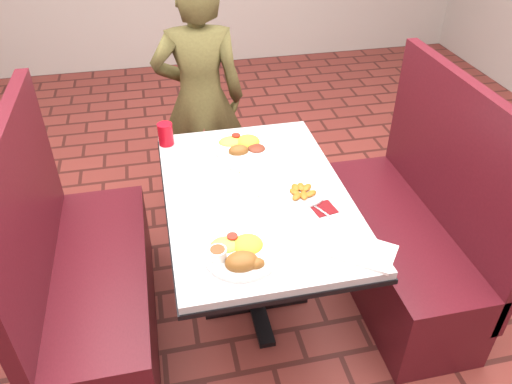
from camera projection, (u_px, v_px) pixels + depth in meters
dining_table at (256, 209)px, 2.28m from camera, size 0.81×1.21×0.75m
booth_bench_left at (90, 286)px, 2.34m from camera, size 0.47×1.20×1.17m
booth_bench_right at (405, 238)px, 2.61m from camera, size 0.47×1.20×1.17m
diner_person at (200, 100)px, 3.00m from camera, size 0.57×0.40×1.49m
near_dinner_plate at (240, 251)px, 1.87m from camera, size 0.29×0.29×0.09m
far_dinner_plate at (243, 144)px, 2.52m from camera, size 0.30×0.30×0.08m
plantain_plate at (302, 193)px, 2.20m from camera, size 0.20×0.20×0.03m
maroon_napkin at (324, 209)px, 2.13m from camera, size 0.11×0.11×0.00m
spoon_utensil at (323, 212)px, 2.10m from camera, size 0.07×0.13×0.00m
red_tumbler at (166, 134)px, 2.53m from camera, size 0.08×0.08×0.12m
paper_napkin at (365, 252)px, 1.90m from camera, size 0.28×0.27×0.01m
knife_utensil at (267, 248)px, 1.91m from camera, size 0.02×0.17×0.00m
fork_utensil at (247, 246)px, 1.92m from camera, size 0.05×0.15×0.00m
lettuce_shreds at (262, 183)px, 2.28m from camera, size 0.28×0.32×0.00m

